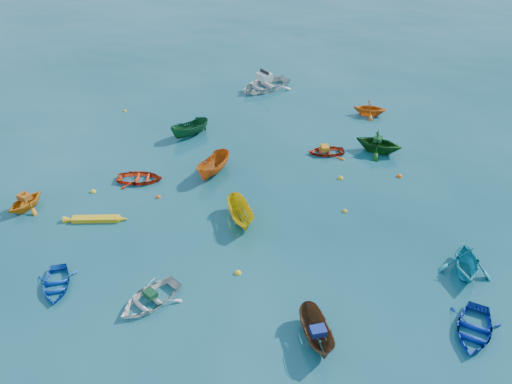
# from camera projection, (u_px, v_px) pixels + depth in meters

# --- Properties ---
(ground) EXTENTS (160.00, 160.00, 0.00)m
(ground) POSITION_uv_depth(u_px,v_px,m) (242.00, 250.00, 27.12)
(ground) COLOR #0A424A
(ground) RESTS_ON ground
(dinghy_blue_sw) EXTENTS (2.87, 3.29, 0.57)m
(dinghy_blue_sw) POSITION_uv_depth(u_px,v_px,m) (57.00, 287.00, 24.86)
(dinghy_blue_sw) COLOR blue
(dinghy_blue_sw) RESTS_ON ground
(dinghy_white_near) EXTENTS (3.73, 3.97, 0.67)m
(dinghy_white_near) POSITION_uv_depth(u_px,v_px,m) (150.00, 302.00, 24.03)
(dinghy_white_near) COLOR silver
(dinghy_white_near) RESTS_ON ground
(sampan_brown_mid) EXTENTS (2.19, 3.28, 1.19)m
(sampan_brown_mid) POSITION_uv_depth(u_px,v_px,m) (316.00, 340.00, 22.21)
(sampan_brown_mid) COLOR brown
(sampan_brown_mid) RESTS_ON ground
(dinghy_blue_se) EXTENTS (3.15, 3.74, 0.66)m
(dinghy_blue_se) POSITION_uv_depth(u_px,v_px,m) (472.00, 333.00, 22.53)
(dinghy_blue_se) COLOR #0D2DA3
(dinghy_blue_se) RESTS_ON ground
(dinghy_orange_w) EXTENTS (2.81, 3.02, 1.30)m
(dinghy_orange_w) POSITION_uv_depth(u_px,v_px,m) (27.00, 208.00, 30.21)
(dinghy_orange_w) COLOR orange
(dinghy_orange_w) RESTS_ON ground
(sampan_yellow_mid) EXTENTS (2.52, 3.47, 1.26)m
(sampan_yellow_mid) POSITION_uv_depth(u_px,v_px,m) (241.00, 221.00, 29.23)
(sampan_yellow_mid) COLOR gold
(sampan_yellow_mid) RESTS_ON ground
(dinghy_cyan_se) EXTENTS (2.79, 3.18, 1.59)m
(dinghy_cyan_se) POSITION_uv_depth(u_px,v_px,m) (464.00, 271.00, 25.76)
(dinghy_cyan_se) COLOR teal
(dinghy_cyan_se) RESTS_ON ground
(dinghy_red_nw) EXTENTS (3.24, 2.50, 0.62)m
(dinghy_red_nw) POSITION_uv_depth(u_px,v_px,m) (140.00, 181.00, 32.70)
(dinghy_red_nw) COLOR red
(dinghy_red_nw) RESTS_ON ground
(sampan_orange_n) EXTENTS (2.30, 3.64, 1.32)m
(sampan_orange_n) POSITION_uv_depth(u_px,v_px,m) (214.00, 173.00, 33.43)
(sampan_orange_n) COLOR #C15812
(sampan_orange_n) RESTS_ON ground
(dinghy_green_n) EXTENTS (3.94, 3.64, 1.71)m
(dinghy_green_n) POSITION_uv_depth(u_px,v_px,m) (377.00, 152.00, 35.78)
(dinghy_green_n) COLOR #104512
(dinghy_green_n) RESTS_ON ground
(dinghy_red_ne) EXTENTS (2.95, 2.40, 0.54)m
(dinghy_red_ne) POSITION_uv_depth(u_px,v_px,m) (326.00, 153.00, 35.62)
(dinghy_red_ne) COLOR #B72B0F
(dinghy_red_ne) RESTS_ON ground
(dinghy_orange_far) EXTENTS (2.74, 2.39, 1.39)m
(dinghy_orange_far) POSITION_uv_depth(u_px,v_px,m) (369.00, 115.00, 40.66)
(dinghy_orange_far) COLOR orange
(dinghy_orange_far) RESTS_ON ground
(sampan_green_far) EXTENTS (3.09, 3.19, 1.25)m
(sampan_green_far) POSITION_uv_depth(u_px,v_px,m) (191.00, 136.00, 37.77)
(sampan_green_far) COLOR #114C25
(sampan_green_far) RESTS_ON ground
(kayak_yellow) EXTENTS (3.49, 1.12, 0.34)m
(kayak_yellow) POSITION_uv_depth(u_px,v_px,m) (96.00, 221.00, 29.23)
(kayak_yellow) COLOR yellow
(kayak_yellow) RESTS_ON ground
(motorboat_white) EXTENTS (5.94, 5.99, 1.62)m
(motorboat_white) POSITION_uv_depth(u_px,v_px,m) (264.00, 89.00, 45.05)
(motorboat_white) COLOR silver
(motorboat_white) RESTS_ON ground
(tarp_green_a) EXTENTS (0.76, 0.72, 0.30)m
(tarp_green_a) POSITION_uv_depth(u_px,v_px,m) (150.00, 294.00, 23.81)
(tarp_green_a) COLOR #104223
(tarp_green_a) RESTS_ON dinghy_white_near
(tarp_blue_a) EXTENTS (0.82, 0.73, 0.33)m
(tarp_blue_a) POSITION_uv_depth(u_px,v_px,m) (318.00, 331.00, 21.66)
(tarp_blue_a) COLOR navy
(tarp_blue_a) RESTS_ON sampan_brown_mid
(tarp_orange_a) EXTENTS (0.85, 0.74, 0.34)m
(tarp_orange_a) POSITION_uv_depth(u_px,v_px,m) (24.00, 197.00, 29.78)
(tarp_orange_a) COLOR #AF5311
(tarp_orange_a) RESTS_ON dinghy_orange_w
(tarp_green_b) EXTENTS (0.68, 0.79, 0.32)m
(tarp_green_b) POSITION_uv_depth(u_px,v_px,m) (378.00, 139.00, 35.23)
(tarp_green_b) COLOR #11471F
(tarp_green_b) RESTS_ON dinghy_green_n
(tarp_orange_b) EXTENTS (0.67, 0.80, 0.34)m
(tarp_orange_b) POSITION_uv_depth(u_px,v_px,m) (325.00, 148.00, 35.36)
(tarp_orange_b) COLOR orange
(tarp_orange_b) RESTS_ON dinghy_red_ne
(buoy_ye_a) EXTENTS (0.36, 0.36, 0.36)m
(buoy_ye_a) POSITION_uv_depth(u_px,v_px,m) (238.00, 273.00, 25.64)
(buoy_ye_a) COLOR yellow
(buoy_ye_a) RESTS_ON ground
(buoy_or_b) EXTENTS (0.33, 0.33, 0.33)m
(buoy_or_b) POSITION_uv_depth(u_px,v_px,m) (309.00, 334.00, 22.47)
(buoy_or_b) COLOR orange
(buoy_or_b) RESTS_ON ground
(buoy_ye_b) EXTENTS (0.37, 0.37, 0.37)m
(buoy_ye_b) POSITION_uv_depth(u_px,v_px,m) (93.00, 192.00, 31.64)
(buoy_ye_b) COLOR yellow
(buoy_ye_b) RESTS_ON ground
(buoy_or_c) EXTENTS (0.31, 0.31, 0.31)m
(buoy_or_c) POSITION_uv_depth(u_px,v_px,m) (158.00, 197.00, 31.15)
(buoy_or_c) COLOR #FD560D
(buoy_or_c) RESTS_ON ground
(buoy_ye_c) EXTENTS (0.30, 0.30, 0.30)m
(buoy_ye_c) POSITION_uv_depth(u_px,v_px,m) (345.00, 212.00, 29.96)
(buoy_ye_c) COLOR gold
(buoy_ye_c) RESTS_ON ground
(buoy_or_d) EXTENTS (0.31, 0.31, 0.31)m
(buoy_or_d) POSITION_uv_depth(u_px,v_px,m) (342.00, 159.00, 34.91)
(buoy_or_d) COLOR orange
(buoy_or_d) RESTS_ON ground
(buoy_ye_d) EXTENTS (0.29, 0.29, 0.29)m
(buoy_ye_d) POSITION_uv_depth(u_px,v_px,m) (125.00, 111.00, 41.22)
(buoy_ye_d) COLOR gold
(buoy_ye_d) RESTS_ON ground
(buoy_or_e) EXTENTS (0.37, 0.37, 0.37)m
(buoy_or_e) POSITION_uv_depth(u_px,v_px,m) (399.00, 177.00, 33.11)
(buoy_or_e) COLOR #FF570D
(buoy_or_e) RESTS_ON ground
(buoy_ye_e) EXTENTS (0.38, 0.38, 0.38)m
(buoy_ye_e) POSITION_uv_depth(u_px,v_px,m) (340.00, 179.00, 32.92)
(buoy_ye_e) COLOR yellow
(buoy_ye_e) RESTS_ON ground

